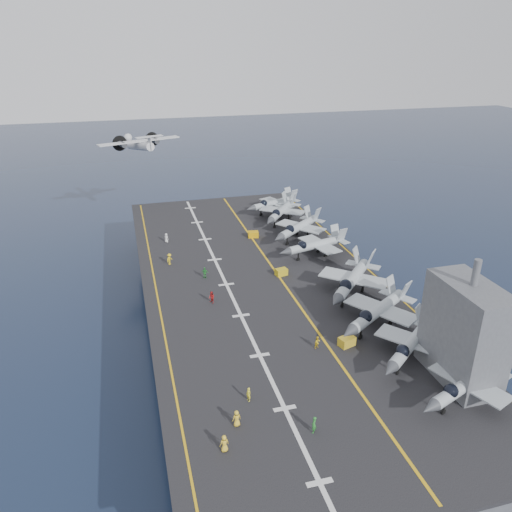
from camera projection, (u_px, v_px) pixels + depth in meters
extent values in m
plane|color=#142135|center=(262.00, 334.00, 85.38)|extent=(500.00, 500.00, 0.00)
cube|color=#56595E|center=(262.00, 309.00, 83.35)|extent=(36.00, 90.00, 10.00)
cube|color=black|center=(262.00, 281.00, 81.24)|extent=(38.00, 92.00, 0.40)
cube|color=gold|center=(280.00, 278.00, 81.87)|extent=(0.35, 90.00, 0.02)
cube|color=silver|center=(226.00, 284.00, 79.73)|extent=(0.50, 90.00, 0.02)
cube|color=gold|center=(157.00, 293.00, 77.11)|extent=(0.25, 90.00, 0.02)
cube|color=gold|center=(366.00, 267.00, 85.56)|extent=(0.25, 90.00, 0.02)
imported|color=gold|center=(237.00, 418.00, 50.56)|extent=(1.22, 0.92, 1.85)
imported|color=yellow|center=(249.00, 394.00, 54.06)|extent=(1.02, 1.19, 1.68)
imported|color=#B21919|center=(212.00, 297.00, 73.87)|extent=(1.17, 1.35, 1.88)
imported|color=yellow|center=(170.00, 259.00, 86.37)|extent=(1.41, 1.44, 2.02)
imported|color=#268C33|center=(205.00, 273.00, 81.52)|extent=(1.33, 1.08, 1.91)
imported|color=silver|center=(166.00, 238.00, 95.64)|extent=(1.28, 1.30, 1.83)
imported|color=#247B2A|center=(314.00, 425.00, 49.71)|extent=(1.29, 1.37, 1.90)
imported|color=yellow|center=(318.00, 342.00, 63.26)|extent=(1.19, 1.03, 1.66)
imported|color=gold|center=(224.00, 443.00, 47.46)|extent=(1.22, 0.92, 1.85)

